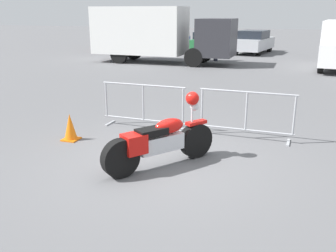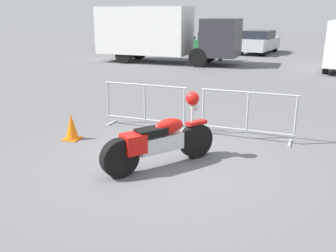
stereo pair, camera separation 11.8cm
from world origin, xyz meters
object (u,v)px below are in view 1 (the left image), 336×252
Objects in this scene: parked_car_silver at (253,42)px; traffic_cone at (70,127)px; parked_car_red at (132,39)px; motorcycle at (161,140)px; parked_car_green at (209,42)px; parked_car_blue at (167,40)px; crowd_barrier_far at (246,114)px; crowd_barrier_near at (143,106)px; pedestrian at (216,45)px; box_truck at (155,32)px.

traffic_cone is at bearing -175.75° from parked_car_silver.
parked_car_red is at bearing 111.09° from traffic_cone.
motorcycle reaches higher than traffic_cone.
parked_car_green is 0.90× the size of parked_car_silver.
motorcycle is at bearing -16.80° from traffic_cone.
parked_car_blue is 3.09m from parked_car_green.
motorcycle reaches higher than crowd_barrier_far.
parked_car_green is (6.18, -0.47, -0.05)m from parked_car_red.
motorcycle is 20.82m from parked_car_green.
parked_car_green is 3.09m from parked_car_silver.
parked_car_red reaches higher than crowd_barrier_far.
crowd_barrier_near is 19.17m from parked_car_blue.
pedestrian is at bearing -153.66° from parked_car_green.
parked_car_green is (-2.76, 18.35, 0.14)m from crowd_barrier_near.
parked_car_red is at bearing 121.17° from crowd_barrier_far.
parked_car_silver is at bearing -80.69° from parked_car_blue.
box_truck reaches higher than parked_car_blue.
parked_car_blue reaches higher than motorcycle.
box_truck is at bearing 155.29° from parked_car_silver.
traffic_cone is at bearing -150.35° from parked_car_red.
parked_car_silver is (3.09, -0.01, 0.07)m from parked_car_green.
crowd_barrier_far is 18.46m from parked_car_silver.
parked_car_red is at bearing 88.26° from parked_car_blue.
box_truck is at bearing -154.94° from pedestrian.
parked_car_green is at bearing 105.84° from crowd_barrier_far.
crowd_barrier_near is 1.00× the size of crowd_barrier_far.
parked_car_silver reaches higher than parked_car_red.
pedestrian is (-1.17, 13.38, 0.37)m from crowd_barrier_near.
parked_car_green is (1.39, 6.84, -0.94)m from box_truck.
traffic_cone is (3.00, -12.88, -1.35)m from box_truck.
crowd_barrier_far is 3.56× the size of traffic_cone.
parked_car_red is at bearing 137.94° from pedestrian.
parked_car_green is at bearing -79.74° from parked_car_blue.
parked_car_silver is at bearing 96.58° from crowd_barrier_far.
box_truck is 1.74× the size of parked_car_blue.
parked_car_red is 1.02× the size of parked_car_blue.
box_truck is (-4.16, 11.51, 1.08)m from crowd_barrier_near.
crowd_barrier_near is 0.50× the size of parked_car_green.
pedestrian is at bearing -127.59° from parked_car_blue.
pedestrian is (-2.39, 15.47, 0.42)m from motorcycle.
motorcycle is 20.45m from parked_car_silver.
pedestrian reaches higher than motorcycle.
pedestrian is 2.86× the size of traffic_cone.
box_truck is 8.78m from parked_car_red.
crowd_barrier_far is 0.47× the size of parked_car_blue.
parked_car_blue is at bearing 100.26° from parked_car_green.
parked_car_blue reaches higher than traffic_cone.
parked_car_blue is 2.63× the size of pedestrian.
motorcycle reaches higher than crowd_barrier_near.
box_truck is at bearing -138.23° from parked_car_red.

